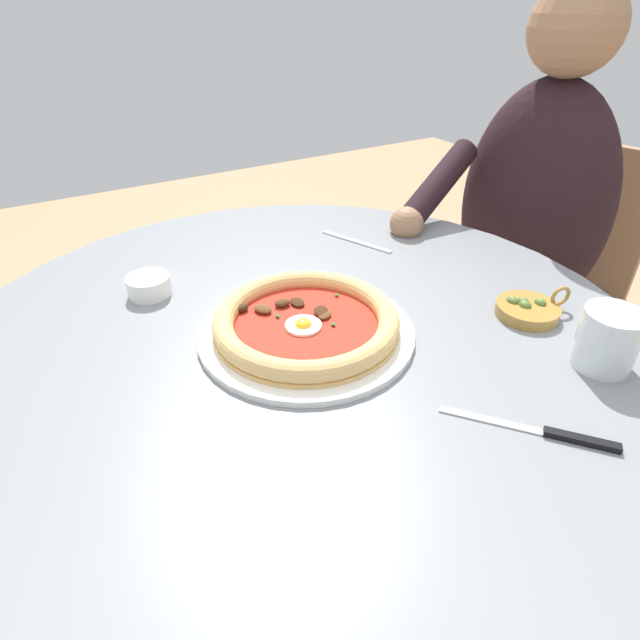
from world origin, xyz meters
The scene contains 10 objects.
ground_plane centered at (0.00, 0.00, -0.01)m, with size 6.00×6.00×0.02m, color tan.
dining_table centered at (0.00, 0.00, 0.56)m, with size 1.06×1.06×0.72m.
pizza_on_plate centered at (0.01, 0.01, 0.73)m, with size 0.32×0.32×0.04m.
water_glass centered at (0.28, 0.31, 0.75)m, with size 0.08×0.08×0.08m.
steak_knife centered at (0.33, 0.15, 0.72)m, with size 0.16×0.14×0.01m.
ramekin_capers centered at (-0.22, -0.16, 0.73)m, with size 0.07×0.07×0.03m.
olive_pan centered at (0.14, 0.33, 0.73)m, with size 0.10×0.12×0.04m.
fork_utensil centered at (-0.22, 0.25, 0.72)m, with size 0.15×0.07×0.00m.
diner_person centered at (-0.16, 0.69, 0.51)m, with size 0.39×0.54×1.17m.
cafe_chair_diner centered at (-0.19, 0.83, 0.50)m, with size 0.50×0.50×0.83m.
Camera 1 is at (0.55, -0.29, 1.15)m, focal length 28.70 mm.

